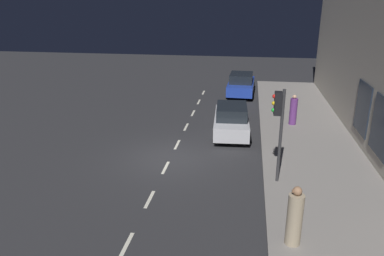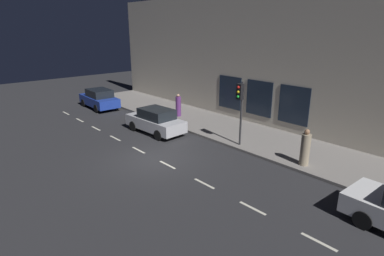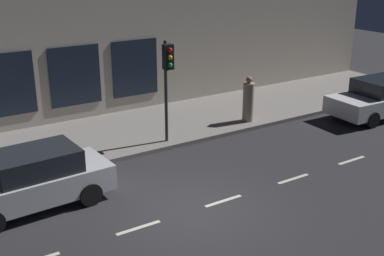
{
  "view_description": "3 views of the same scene",
  "coord_description": "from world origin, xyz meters",
  "px_view_note": "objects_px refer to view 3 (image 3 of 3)",
  "views": [
    {
      "loc": [
        3.21,
        -14.79,
        6.75
      ],
      "look_at": [
        1.02,
        -0.35,
        1.58
      ],
      "focal_mm": 34.92,
      "sensor_mm": 36.0,
      "label": 1
    },
    {
      "loc": [
        -8.56,
        -12.39,
        6.46
      ],
      "look_at": [
        1.43,
        -1.21,
        1.64
      ],
      "focal_mm": 29.61,
      "sensor_mm": 36.0,
      "label": 2
    },
    {
      "loc": [
        -9.67,
        6.2,
        6.43
      ],
      "look_at": [
        1.56,
        -0.97,
        1.67
      ],
      "focal_mm": 46.0,
      "sensor_mm": 36.0,
      "label": 3
    }
  ],
  "objects_px": {
    "traffic_light": "(167,70)",
    "pedestrian_0": "(248,101)",
    "parked_car_1": "(381,97)",
    "parked_car_0": "(33,180)"
  },
  "relations": [
    {
      "from": "parked_car_0",
      "to": "parked_car_1",
      "type": "xyz_separation_m",
      "value": [
        0.1,
        -14.33,
        0.0
      ]
    },
    {
      "from": "traffic_light",
      "to": "parked_car_0",
      "type": "bearing_deg",
      "value": 109.85
    },
    {
      "from": "parked_car_0",
      "to": "parked_car_1",
      "type": "bearing_deg",
      "value": -92.71
    },
    {
      "from": "parked_car_0",
      "to": "pedestrian_0",
      "type": "relative_size",
      "value": 2.36
    },
    {
      "from": "traffic_light",
      "to": "parked_car_1",
      "type": "height_order",
      "value": "traffic_light"
    },
    {
      "from": "traffic_light",
      "to": "pedestrian_0",
      "type": "height_order",
      "value": "traffic_light"
    },
    {
      "from": "parked_car_1",
      "to": "pedestrian_0",
      "type": "relative_size",
      "value": 2.61
    },
    {
      "from": "parked_car_0",
      "to": "parked_car_1",
      "type": "distance_m",
      "value": 14.33
    },
    {
      "from": "traffic_light",
      "to": "pedestrian_0",
      "type": "xyz_separation_m",
      "value": [
        0.32,
        -3.8,
        -1.77
      ]
    },
    {
      "from": "parked_car_1",
      "to": "traffic_light",
      "type": "bearing_deg",
      "value": 81.19
    }
  ]
}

